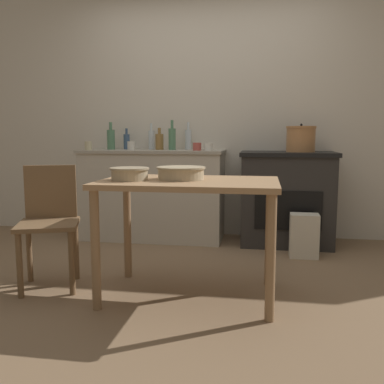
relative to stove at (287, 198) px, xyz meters
The scene contains 20 objects.
ground_plane 1.57m from the stove, 122.86° to the right, with size 14.00×14.00×0.00m, color #896B4C.
wall_back 1.20m from the stove, 158.28° to the left, with size 8.00×0.07×2.55m.
counter_cabinet 1.35m from the stove, behind, with size 1.46×0.58×0.92m.
stove is the anchor object (origin of this frame).
work_table 1.71m from the stove, 114.60° to the right, with size 1.14×0.72×0.78m.
chair 2.27m from the stove, 139.06° to the right, with size 0.51×0.51×0.85m.
flour_sack 0.56m from the stove, 74.29° to the right, with size 0.25×0.17×0.38m, color beige.
stock_pot 0.59m from the stove, ahead, with size 0.28×0.28×0.27m.
mixing_bowl_large 1.97m from the stove, 123.95° to the right, with size 0.25×0.25×0.08m.
mixing_bowl_small 1.73m from the stove, 116.95° to the right, with size 0.32×0.32×0.08m.
bottle_far_left 1.54m from the stove, behind, with size 0.06×0.06×0.27m.
bottle_left 1.29m from the stove, behind, with size 0.07×0.07×0.30m.
bottle_mid_left 1.19m from the stove, 168.04° to the left, with size 0.06×0.06×0.28m.
bottle_center_left 1.41m from the stove, behind, with size 0.08×0.08×0.22m.
bottle_center 1.91m from the stove, behind, with size 0.08×0.08×0.28m.
bottle_center_right 1.77m from the stove, behind, with size 0.06×0.06×0.22m.
cup_mid_right 1.01m from the stove, behind, with size 0.08×0.08×0.08m, color #B74C42.
cup_right 1.63m from the stove, behind, with size 0.08×0.08×0.09m, color silver.
cup_far_right 0.92m from the stove, 168.69° to the right, with size 0.08×0.08×0.08m, color silver.
cup_end_right 2.03m from the stove, behind, with size 0.07×0.07×0.09m, color beige.
Camera 1 is at (0.58, -2.98, 1.06)m, focal length 40.00 mm.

